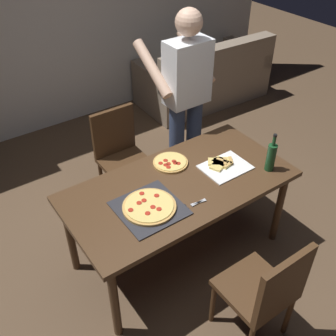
{
  "coord_description": "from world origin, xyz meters",
  "views": [
    {
      "loc": [
        -1.36,
        -1.78,
        2.61
      ],
      "look_at": [
        0.0,
        0.15,
        0.8
      ],
      "focal_mm": 42.51,
      "sensor_mm": 36.0,
      "label": 1
    }
  ],
  "objects_px": {
    "chair_far_side": "(120,152)",
    "pepperoni_pizza_on_tray": "(149,207)",
    "person_serving_pizza": "(185,96)",
    "chair_near_camera": "(266,290)",
    "wine_bottle": "(271,157)",
    "second_pizza_plain": "(170,162)",
    "dining_table": "(180,191)",
    "couch": "(205,80)",
    "kitchen_scissors": "(190,206)"
  },
  "relations": [
    {
      "from": "chair_near_camera",
      "to": "couch",
      "type": "xyz_separation_m",
      "value": [
        1.9,
        2.9,
        -0.21
      ]
    },
    {
      "from": "pepperoni_pizza_on_tray",
      "to": "wine_bottle",
      "type": "xyz_separation_m",
      "value": [
        0.99,
        -0.16,
        0.1
      ]
    },
    {
      "from": "chair_near_camera",
      "to": "wine_bottle",
      "type": "height_order",
      "value": "wine_bottle"
    },
    {
      "from": "second_pizza_plain",
      "to": "wine_bottle",
      "type": "bearing_deg",
      "value": -40.39
    },
    {
      "from": "pepperoni_pizza_on_tray",
      "to": "wine_bottle",
      "type": "bearing_deg",
      "value": -9.06
    },
    {
      "from": "couch",
      "to": "wine_bottle",
      "type": "distance_m",
      "value": 2.62
    },
    {
      "from": "chair_near_camera",
      "to": "person_serving_pizza",
      "type": "xyz_separation_m",
      "value": [
        0.57,
        1.6,
        0.49
      ]
    },
    {
      "from": "pepperoni_pizza_on_tray",
      "to": "kitchen_scissors",
      "type": "bearing_deg",
      "value": -30.85
    },
    {
      "from": "chair_far_side",
      "to": "kitchen_scissors",
      "type": "bearing_deg",
      "value": -94.45
    },
    {
      "from": "pepperoni_pizza_on_tray",
      "to": "wine_bottle",
      "type": "relative_size",
      "value": 1.35
    },
    {
      "from": "pepperoni_pizza_on_tray",
      "to": "wine_bottle",
      "type": "height_order",
      "value": "wine_bottle"
    },
    {
      "from": "dining_table",
      "to": "wine_bottle",
      "type": "distance_m",
      "value": 0.73
    },
    {
      "from": "wine_bottle",
      "to": "dining_table",
      "type": "bearing_deg",
      "value": 159.07
    },
    {
      "from": "chair_near_camera",
      "to": "wine_bottle",
      "type": "xyz_separation_m",
      "value": [
        0.66,
        0.66,
        0.36
      ]
    },
    {
      "from": "dining_table",
      "to": "pepperoni_pizza_on_tray",
      "type": "bearing_deg",
      "value": -163.76
    },
    {
      "from": "chair_near_camera",
      "to": "couch",
      "type": "relative_size",
      "value": 0.52
    },
    {
      "from": "couch",
      "to": "pepperoni_pizza_on_tray",
      "type": "relative_size",
      "value": 4.04
    },
    {
      "from": "wine_bottle",
      "to": "kitchen_scissors",
      "type": "relative_size",
      "value": 1.62
    },
    {
      "from": "kitchen_scissors",
      "to": "chair_near_camera",
      "type": "bearing_deg",
      "value": -82.45
    },
    {
      "from": "chair_far_side",
      "to": "couch",
      "type": "xyz_separation_m",
      "value": [
        1.9,
        1.08,
        -0.21
      ]
    },
    {
      "from": "pepperoni_pizza_on_tray",
      "to": "second_pizza_plain",
      "type": "bearing_deg",
      "value": 38.96
    },
    {
      "from": "pepperoni_pizza_on_tray",
      "to": "wine_bottle",
      "type": "distance_m",
      "value": 1.01
    },
    {
      "from": "person_serving_pizza",
      "to": "kitchen_scissors",
      "type": "height_order",
      "value": "person_serving_pizza"
    },
    {
      "from": "chair_far_side",
      "to": "pepperoni_pizza_on_tray",
      "type": "xyz_separation_m",
      "value": [
        -0.33,
        -1.01,
        0.25
      ]
    },
    {
      "from": "chair_far_side",
      "to": "pepperoni_pizza_on_tray",
      "type": "bearing_deg",
      "value": -108.0
    },
    {
      "from": "chair_far_side",
      "to": "kitchen_scissors",
      "type": "relative_size",
      "value": 4.61
    },
    {
      "from": "couch",
      "to": "pepperoni_pizza_on_tray",
      "type": "distance_m",
      "value": 3.08
    },
    {
      "from": "wine_bottle",
      "to": "second_pizza_plain",
      "type": "height_order",
      "value": "wine_bottle"
    },
    {
      "from": "person_serving_pizza",
      "to": "kitchen_scissors",
      "type": "xyz_separation_m",
      "value": [
        -0.66,
        -0.93,
        -0.24
      ]
    },
    {
      "from": "kitchen_scissors",
      "to": "wine_bottle",
      "type": "bearing_deg",
      "value": -1.19
    },
    {
      "from": "wine_bottle",
      "to": "couch",
      "type": "bearing_deg",
      "value": 61.09
    },
    {
      "from": "dining_table",
      "to": "pepperoni_pizza_on_tray",
      "type": "height_order",
      "value": "pepperoni_pizza_on_tray"
    },
    {
      "from": "couch",
      "to": "person_serving_pizza",
      "type": "xyz_separation_m",
      "value": [
        -1.33,
        -1.3,
        0.7
      ]
    },
    {
      "from": "dining_table",
      "to": "person_serving_pizza",
      "type": "xyz_separation_m",
      "value": [
        0.57,
        0.69,
        0.32
      ]
    },
    {
      "from": "person_serving_pizza",
      "to": "pepperoni_pizza_on_tray",
      "type": "distance_m",
      "value": 1.21
    },
    {
      "from": "pepperoni_pizza_on_tray",
      "to": "chair_far_side",
      "type": "bearing_deg",
      "value": 72.0
    },
    {
      "from": "dining_table",
      "to": "kitchen_scissors",
      "type": "height_order",
      "value": "kitchen_scissors"
    },
    {
      "from": "chair_far_side",
      "to": "chair_near_camera",
      "type": "bearing_deg",
      "value": -90.0
    },
    {
      "from": "person_serving_pizza",
      "to": "pepperoni_pizza_on_tray",
      "type": "height_order",
      "value": "person_serving_pizza"
    },
    {
      "from": "dining_table",
      "to": "person_serving_pizza",
      "type": "relative_size",
      "value": 0.97
    },
    {
      "from": "couch",
      "to": "second_pizza_plain",
      "type": "relative_size",
      "value": 6.32
    },
    {
      "from": "pepperoni_pizza_on_tray",
      "to": "person_serving_pizza",
      "type": "bearing_deg",
      "value": 41.35
    },
    {
      "from": "couch",
      "to": "person_serving_pizza",
      "type": "distance_m",
      "value": 1.98
    },
    {
      "from": "wine_bottle",
      "to": "kitchen_scissors",
      "type": "height_order",
      "value": "wine_bottle"
    },
    {
      "from": "pepperoni_pizza_on_tray",
      "to": "second_pizza_plain",
      "type": "xyz_separation_m",
      "value": [
        0.41,
        0.33,
        -0.0
      ]
    },
    {
      "from": "couch",
      "to": "kitchen_scissors",
      "type": "distance_m",
      "value": 3.02
    },
    {
      "from": "couch",
      "to": "person_serving_pizza",
      "type": "height_order",
      "value": "person_serving_pizza"
    },
    {
      "from": "person_serving_pizza",
      "to": "kitchen_scissors",
      "type": "distance_m",
      "value": 1.16
    },
    {
      "from": "dining_table",
      "to": "pepperoni_pizza_on_tray",
      "type": "distance_m",
      "value": 0.35
    },
    {
      "from": "chair_near_camera",
      "to": "wine_bottle",
      "type": "distance_m",
      "value": 1.0
    }
  ]
}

